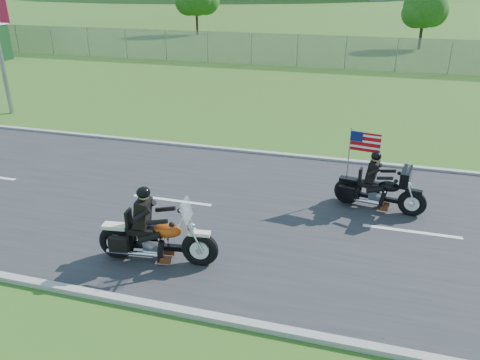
# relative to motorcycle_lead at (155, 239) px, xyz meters

# --- Properties ---
(ground) EXTENTS (420.00, 420.00, 0.00)m
(ground) POSITION_rel_motorcycle_lead_xyz_m (1.18, 2.66, -0.54)
(ground) COLOR #364D18
(ground) RESTS_ON ground
(road) EXTENTS (120.00, 8.00, 0.04)m
(road) POSITION_rel_motorcycle_lead_xyz_m (1.18, 2.66, -0.52)
(road) COLOR #28282B
(road) RESTS_ON ground
(curb_north) EXTENTS (120.00, 0.18, 0.12)m
(curb_north) POSITION_rel_motorcycle_lead_xyz_m (1.18, 6.71, -0.49)
(curb_north) COLOR #9E9B93
(curb_north) RESTS_ON ground
(curb_south) EXTENTS (120.00, 0.18, 0.12)m
(curb_south) POSITION_rel_motorcycle_lead_xyz_m (1.18, -1.39, -0.49)
(curb_south) COLOR #9E9B93
(curb_south) RESTS_ON ground
(fence) EXTENTS (60.00, 0.03, 2.00)m
(fence) POSITION_rel_motorcycle_lead_xyz_m (-3.82, 22.66, 0.46)
(fence) COLOR gray
(fence) RESTS_ON ground
(tree_fence_near) EXTENTS (3.52, 3.28, 4.75)m
(tree_fence_near) POSITION_rel_motorcycle_lead_xyz_m (7.23, 32.69, 2.43)
(tree_fence_near) COLOR #382316
(tree_fence_near) RESTS_ON ground
(motorcycle_lead) EXTENTS (2.55, 0.81, 1.72)m
(motorcycle_lead) POSITION_rel_motorcycle_lead_xyz_m (0.00, 0.00, 0.00)
(motorcycle_lead) COLOR black
(motorcycle_lead) RESTS_ON ground
(motorcycle_follow) EXTENTS (2.28, 0.89, 1.91)m
(motorcycle_follow) POSITION_rel_motorcycle_lead_xyz_m (4.39, 3.66, -0.01)
(motorcycle_follow) COLOR black
(motorcycle_follow) RESTS_ON ground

